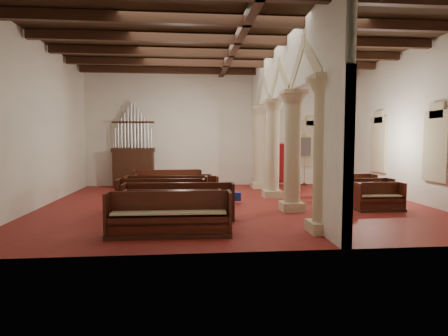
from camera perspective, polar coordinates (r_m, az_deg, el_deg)
floor at (r=14.19m, az=1.56°, el=-5.51°), size 14.00×14.00×0.00m
ceiling at (r=14.42m, az=1.61°, el=18.69°), size 14.00×14.00×0.00m
wall_back at (r=19.95m, az=-0.51°, el=6.01°), size 14.00×0.02×6.00m
wall_front at (r=8.07m, az=6.78°, el=8.32°), size 14.00×0.02×6.00m
wall_left at (r=14.87m, az=-26.46°, el=6.09°), size 0.02×12.00×6.00m
wall_right at (r=16.37m, az=26.84°, el=5.88°), size 0.02×12.00×6.00m
ceiling_beams at (r=14.37m, az=1.61°, el=17.99°), size 13.80×11.80×0.30m
arcade at (r=14.35m, az=8.83°, el=8.83°), size 0.90×11.90×6.00m
window_right_a at (r=15.10m, az=29.70°, el=2.90°), size 0.03×1.00×2.20m
window_right_b at (r=18.52m, az=22.58°, el=3.32°), size 0.03×1.00×2.20m
window_back at (r=20.95m, az=13.29°, el=3.63°), size 1.00×0.03×2.20m
pipe_organ at (r=19.60m, az=-13.60°, el=1.15°), size 2.10×0.85×4.40m
lectern at (r=19.59m, az=-11.91°, el=-1.51°), size 0.47×0.48×1.10m
dossal_curtain at (r=20.50m, az=9.31°, el=0.78°), size 1.80×0.07×2.17m
processional_banner at (r=20.37m, az=12.17°, el=-0.19°), size 0.63×0.80×2.74m
hymnal_box_a at (r=9.53m, az=-4.69°, el=-8.81°), size 0.39×0.34×0.34m
hymnal_box_b at (r=11.08m, az=-3.14°, el=-7.04°), size 0.31×0.26×0.29m
hymnal_box_c at (r=14.33m, az=1.93°, el=-4.36°), size 0.34×0.29×0.32m
tube_heater_a at (r=9.80m, az=-12.68°, el=-9.18°), size 1.00×0.41×0.10m
tube_heater_b at (r=10.07m, az=-9.08°, el=-8.77°), size 1.00×0.24×0.10m
nave_pew_0 at (r=9.63m, az=-8.33°, el=-8.07°), size 3.14×0.80×1.13m
nave_pew_1 at (r=10.60m, az=-7.84°, el=-7.09°), size 2.74×0.84×1.03m
nave_pew_2 at (r=11.45m, az=-6.90°, el=-6.07°), size 3.36×0.85×1.12m
nave_pew_3 at (r=12.68m, az=-9.56°, el=-5.07°), size 2.92×0.86×1.12m
nave_pew_4 at (r=13.29m, az=-8.79°, el=-4.57°), size 2.92×0.96×1.15m
nave_pew_5 at (r=14.45m, az=-7.00°, el=-4.01°), size 3.13×0.87×1.03m
nave_pew_6 at (r=15.17m, az=-7.71°, el=-3.61°), size 3.09×0.83×1.03m
nave_pew_7 at (r=16.37m, az=-8.58°, el=-2.92°), size 2.93×0.93×1.12m
aisle_pew_0 at (r=13.89m, az=22.61°, el=-4.69°), size 1.63×0.68×0.97m
aisle_pew_1 at (r=14.67m, az=21.27°, el=-4.12°), size 1.72×0.79×1.01m
aisle_pew_2 at (r=15.39m, az=18.23°, el=-3.58°), size 2.16×0.73×1.08m
aisle_pew_3 at (r=16.29m, az=17.64°, el=-3.28°), size 1.87×0.69×0.96m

